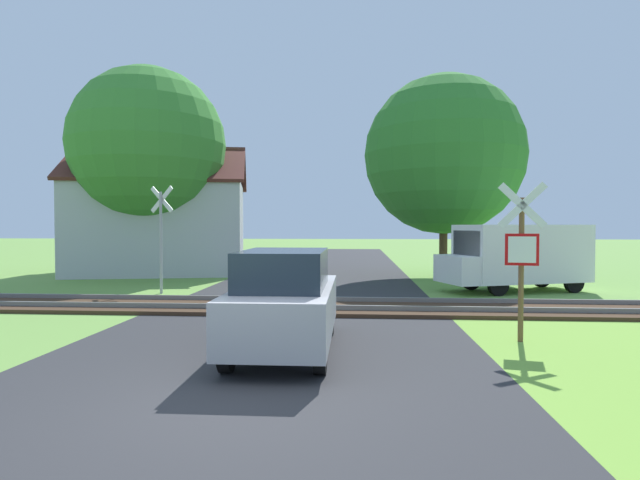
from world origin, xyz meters
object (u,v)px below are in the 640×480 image
at_px(tree_right, 444,155).
at_px(tree_left, 148,145).
at_px(house, 162,225).
at_px(parked_car, 285,300).
at_px(crossing_sign_far, 161,232).
at_px(stop_sign_near, 522,253).
at_px(mail_truck, 517,255).

xyz_separation_m(tree_right, tree_left, (-12.75, -0.20, 0.56)).
xyz_separation_m(house, parked_car, (7.97, -14.46, -1.35)).
bearing_deg(house, crossing_sign_far, -80.07).
xyz_separation_m(stop_sign_near, parked_car, (-4.34, -1.02, -0.80)).
bearing_deg(tree_right, parked_car, -110.93).
xyz_separation_m(crossing_sign_far, mail_truck, (11.71, 1.41, -0.78)).
bearing_deg(tree_left, parked_car, -58.18).
relative_size(stop_sign_near, parked_car, 0.75).
bearing_deg(tree_right, mail_truck, -68.22).
height_order(stop_sign_near, tree_left, tree_left).
height_order(crossing_sign_far, mail_truck, crossing_sign_far).
bearing_deg(crossing_sign_far, tree_left, 133.39).
distance_m(house, tree_left, 3.96).
relative_size(crossing_sign_far, house, 0.39).
xyz_separation_m(house, mail_truck, (14.59, -5.92, -1.00)).
distance_m(tree_right, tree_left, 12.76).
bearing_deg(crossing_sign_far, mail_truck, 23.64).
distance_m(crossing_sign_far, parked_car, 8.84).
bearing_deg(stop_sign_near, crossing_sign_far, -23.03).
distance_m(crossing_sign_far, tree_left, 7.19).
bearing_deg(tree_left, stop_sign_near, -43.64).
bearing_deg(mail_truck, stop_sign_near, 144.02).
bearing_deg(parked_car, mail_truck, 51.83).
xyz_separation_m(mail_truck, parked_car, (-6.62, -8.55, -0.34)).
xyz_separation_m(tree_right, mail_truck, (1.71, -4.29, -3.96)).
relative_size(house, mail_truck, 1.70).
bearing_deg(tree_left, house, 94.14).
bearing_deg(tree_left, crossing_sign_far, -63.39).
xyz_separation_m(tree_right, parked_car, (-4.91, -12.84, -4.30)).
bearing_deg(house, stop_sign_near, -59.09).
height_order(house, parked_car, house).
xyz_separation_m(crossing_sign_far, tree_left, (-2.75, 5.49, 3.73)).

